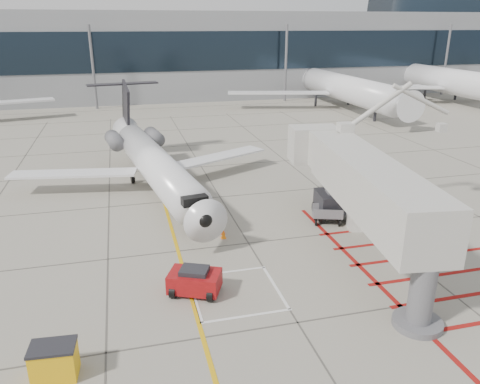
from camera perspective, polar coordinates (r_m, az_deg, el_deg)
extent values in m
plane|color=gray|center=(24.26, 3.58, -10.28)|extent=(260.00, 260.00, 0.00)
cone|color=orange|center=(28.17, -2.04, -5.22)|extent=(0.33, 0.33, 0.45)
cone|color=#F84B0D|center=(28.77, -2.26, -4.54)|extent=(0.41, 0.41, 0.57)
cube|color=gray|center=(91.58, -4.07, 16.61)|extent=(180.00, 28.00, 14.00)
cube|color=black|center=(77.77, -2.10, 16.81)|extent=(180.00, 0.10, 6.00)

